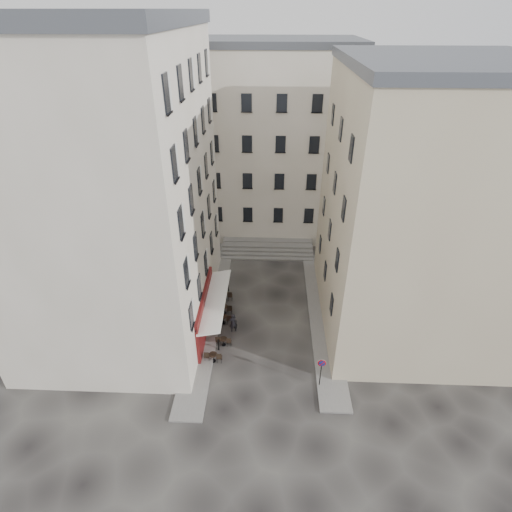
# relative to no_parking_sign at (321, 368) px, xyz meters

# --- Properties ---
(ground) EXTENTS (90.00, 90.00, 0.00)m
(ground) POSITION_rel_no_parking_sign_xyz_m (-3.64, 3.94, -1.66)
(ground) COLOR black
(ground) RESTS_ON ground
(sidewalk_left) EXTENTS (2.00, 22.00, 0.12)m
(sidewalk_left) POSITION_rel_no_parking_sign_xyz_m (-8.14, 7.94, -1.60)
(sidewalk_left) COLOR slate
(sidewalk_left) RESTS_ON ground
(sidewalk_right) EXTENTS (2.00, 18.00, 0.12)m
(sidewalk_right) POSITION_rel_no_parking_sign_xyz_m (0.86, 6.94, -1.60)
(sidewalk_right) COLOR slate
(sidewalk_right) RESTS_ON ground
(building_left) EXTENTS (12.20, 16.20, 20.60)m
(building_left) POSITION_rel_no_parking_sign_xyz_m (-14.14, 6.94, 8.65)
(building_left) COLOR beige
(building_left) RESTS_ON ground
(building_right) EXTENTS (12.20, 14.20, 18.60)m
(building_right) POSITION_rel_no_parking_sign_xyz_m (6.86, 7.44, 7.65)
(building_right) COLOR tan
(building_right) RESTS_ON ground
(building_back) EXTENTS (18.20, 10.20, 18.60)m
(building_back) POSITION_rel_no_parking_sign_xyz_m (-4.64, 22.94, 7.65)
(building_back) COLOR beige
(building_back) RESTS_ON ground
(cafe_storefront) EXTENTS (1.74, 7.30, 3.50)m
(cafe_storefront) POSITION_rel_no_parking_sign_xyz_m (-7.96, 4.94, 0.21)
(cafe_storefront) COLOR #4D120B
(cafe_storefront) RESTS_ON ground
(stone_steps) EXTENTS (9.00, 3.15, 0.80)m
(stone_steps) POSITION_rel_no_parking_sign_xyz_m (-3.64, 16.52, -1.26)
(stone_steps) COLOR slate
(stone_steps) RESTS_ON ground
(bollard_near) EXTENTS (0.12, 0.12, 0.98)m
(bollard_near) POSITION_rel_no_parking_sign_xyz_m (-6.89, 2.94, -1.14)
(bollard_near) COLOR black
(bollard_near) RESTS_ON ground
(bollard_mid) EXTENTS (0.12, 0.12, 0.98)m
(bollard_mid) POSITION_rel_no_parking_sign_xyz_m (-6.89, 6.44, -1.14)
(bollard_mid) COLOR black
(bollard_mid) RESTS_ON ground
(bollard_far) EXTENTS (0.12, 0.12, 0.98)m
(bollard_far) POSITION_rel_no_parking_sign_xyz_m (-6.89, 9.94, -1.14)
(bollard_far) COLOR black
(bollard_far) RESTS_ON ground
(no_parking_sign) EXTENTS (0.54, 0.10, 2.35)m
(no_parking_sign) POSITION_rel_no_parking_sign_xyz_m (0.00, 0.00, 0.00)
(no_parking_sign) COLOR black
(no_parking_sign) RESTS_ON ground
(bistro_table_a) EXTENTS (1.23, 0.57, 0.86)m
(bistro_table_a) POSITION_rel_no_parking_sign_xyz_m (-7.12, 1.85, -1.22)
(bistro_table_a) COLOR black
(bistro_table_a) RESTS_ON ground
(bistro_table_b) EXTENTS (1.13, 0.53, 0.79)m
(bistro_table_b) POSITION_rel_no_parking_sign_xyz_m (-6.58, 3.44, -1.26)
(bistro_table_b) COLOR black
(bistro_table_b) RESTS_ON ground
(bistro_table_c) EXTENTS (1.29, 0.60, 0.91)m
(bistro_table_c) POSITION_rel_no_parking_sign_xyz_m (-6.86, 5.80, -1.20)
(bistro_table_c) COLOR black
(bistro_table_c) RESTS_ON ground
(bistro_table_d) EXTENTS (1.29, 0.61, 0.91)m
(bistro_table_d) POSITION_rel_no_parking_sign_xyz_m (-6.92, 6.98, -1.20)
(bistro_table_d) COLOR black
(bistro_table_d) RESTS_ON ground
(bistro_table_e) EXTENTS (1.27, 0.59, 0.89)m
(bistro_table_e) POSITION_rel_no_parking_sign_xyz_m (-7.06, 8.74, -1.21)
(bistro_table_e) COLOR black
(bistro_table_e) RESTS_ON ground
(pedestrian) EXTENTS (0.70, 0.55, 1.68)m
(pedestrian) POSITION_rel_no_parking_sign_xyz_m (-6.01, 4.93, -0.82)
(pedestrian) COLOR black
(pedestrian) RESTS_ON ground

